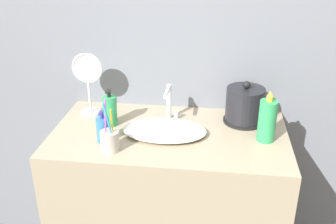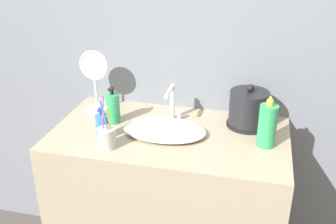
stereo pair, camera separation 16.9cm
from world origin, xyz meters
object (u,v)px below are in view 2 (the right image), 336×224
Objects in this scene: toothbrush_cup at (107,137)px; vanity_mirror at (95,77)px; mouthwash_bottle at (113,108)px; lotion_bottle at (102,126)px; shampoo_bottle at (267,125)px; faucet at (173,101)px; electric_kettle at (248,110)px.

vanity_mirror reaches higher than toothbrush_cup.
lotion_bottle is at bearing -86.26° from mouthwash_bottle.
toothbrush_cup is 0.66m from shampoo_bottle.
vanity_mirror reaches higher than shampoo_bottle.
faucet is 1.19× the size of lotion_bottle.
faucet is 0.40m from vanity_mirror.
shampoo_bottle is at bearing 14.98° from toothbrush_cup.
faucet is 0.85× the size of electric_kettle.
faucet is at bearing -175.39° from electric_kettle.
vanity_mirror is (-0.39, 0.03, 0.07)m from faucet.
faucet is 0.57× the size of vanity_mirror.
shampoo_bottle is 0.69m from mouthwash_bottle.
toothbrush_cup reaches higher than faucet.
faucet is 0.77× the size of toothbrush_cup.
electric_kettle is 0.66× the size of vanity_mirror.
mouthwash_bottle is at bearing -162.44° from faucet.
electric_kettle is 0.90× the size of toothbrush_cup.
electric_kettle is at bearing 31.41° from toothbrush_cup.
toothbrush_cup is 1.54× the size of lotion_bottle.
mouthwash_bottle is (-0.69, 0.06, -0.02)m from shampoo_bottle.
lotion_bottle is at bearing -171.70° from shampoo_bottle.
lotion_bottle is 0.16m from mouthwash_bottle.
toothbrush_cup is at bearing -165.02° from shampoo_bottle.
vanity_mirror reaches higher than faucet.
mouthwash_bottle is at bearing 93.74° from lotion_bottle.
mouthwash_bottle reaches higher than lotion_bottle.
faucet is 0.98× the size of mouthwash_bottle.
faucet is 0.35m from electric_kettle.
mouthwash_bottle is at bearing 175.43° from shampoo_bottle.
vanity_mirror is at bearing 119.04° from toothbrush_cup.
electric_kettle is 0.90× the size of shampoo_bottle.
vanity_mirror is (-0.19, 0.33, 0.12)m from toothbrush_cup.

